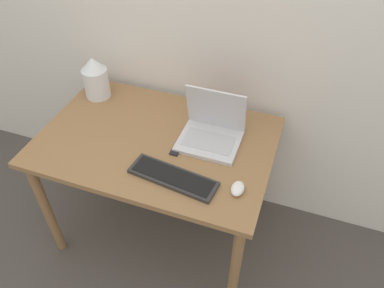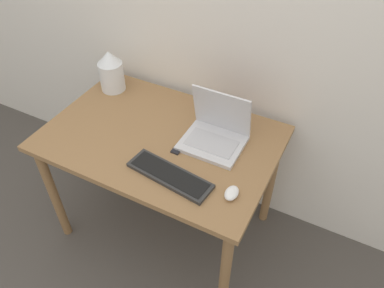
{
  "view_description": "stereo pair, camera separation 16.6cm",
  "coord_description": "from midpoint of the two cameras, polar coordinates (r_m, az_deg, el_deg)",
  "views": [
    {
      "loc": [
        0.63,
        -0.84,
        1.97
      ],
      "look_at": [
        0.22,
        0.31,
        0.84
      ],
      "focal_mm": 35.0,
      "sensor_mm": 36.0,
      "label": 1
    },
    {
      "loc": [
        0.78,
        -0.78,
        1.97
      ],
      "look_at": [
        0.22,
        0.31,
        0.84
      ],
      "focal_mm": 35.0,
      "sensor_mm": 36.0,
      "label": 2
    }
  ],
  "objects": [
    {
      "name": "ground_plane",
      "position": [
        2.24,
        -6.8,
        -19.27
      ],
      "size": [
        12.0,
        12.0,
        0.0
      ],
      "primitive_type": "plane",
      "color": "#4C4742"
    },
    {
      "name": "mp3_player",
      "position": [
        1.77,
        0.37,
        -1.0
      ],
      "size": [
        0.04,
        0.06,
        0.01
      ],
      "color": "black",
      "rests_on": "desk"
    },
    {
      "name": "mouse",
      "position": [
        1.6,
        9.07,
        -7.55
      ],
      "size": [
        0.06,
        0.09,
        0.03
      ],
      "color": "white",
      "rests_on": "desk"
    },
    {
      "name": "laptop",
      "position": [
        1.8,
        6.27,
        1.74
      ],
      "size": [
        0.29,
        0.25,
        0.26
      ],
      "color": "silver",
      "rests_on": "desk"
    },
    {
      "name": "keyboard",
      "position": [
        1.65,
        -0.55,
        -4.91
      ],
      "size": [
        0.41,
        0.17,
        0.02
      ],
      "color": "#2D2D2D",
      "rests_on": "desk"
    },
    {
      "name": "wall_back",
      "position": [
        1.93,
        4.19,
        20.62
      ],
      "size": [
        6.0,
        0.05,
        2.5
      ],
      "color": "white",
      "rests_on": "ground_plane"
    },
    {
      "name": "vase",
      "position": [
        2.15,
        -10.06,
        10.79
      ],
      "size": [
        0.14,
        0.14,
        0.24
      ],
      "color": "white",
      "rests_on": "desk"
    },
    {
      "name": "desk",
      "position": [
        1.92,
        -2.23,
        -1.01
      ],
      "size": [
        1.15,
        0.77,
        0.74
      ],
      "color": "olive",
      "rests_on": "ground_plane"
    }
  ]
}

